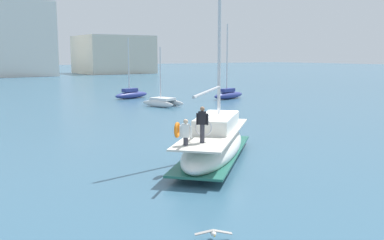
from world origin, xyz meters
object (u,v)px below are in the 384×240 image
object	(u,v)px
main_sailboat	(214,142)
moored_catamaran	(228,94)
moored_cutter_left	(163,101)
seagull	(213,233)
moored_sloop_near	(131,94)

from	to	relation	value
main_sailboat	moored_catamaran	bearing A→B (deg)	50.46
main_sailboat	moored_cutter_left	distance (m)	23.30
moored_catamaran	moored_cutter_left	xyz separation A→B (m)	(-10.24, -2.26, -0.08)
main_sailboat	seagull	size ratio (longest dim) A/B	13.02
moored_catamaran	moored_cutter_left	distance (m)	10.49
moored_catamaran	seagull	size ratio (longest dim) A/B	8.73
moored_sloop_near	moored_catamaran	distance (m)	11.62
seagull	main_sailboat	bearing A→B (deg)	53.41
moored_sloop_near	moored_catamaran	bearing A→B (deg)	-36.54
moored_catamaran	moored_cutter_left	size ratio (longest dim) A/B	1.46
moored_sloop_near	seagull	world-z (taller)	moored_sloop_near
moored_sloop_near	moored_catamaran	xyz separation A→B (m)	(9.34, -6.92, 0.05)
moored_catamaran	seagull	bearing A→B (deg)	-128.84
moored_catamaran	seagull	xyz separation A→B (m)	(-25.20, -31.30, -0.37)
moored_cutter_left	seagull	world-z (taller)	moored_cutter_left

